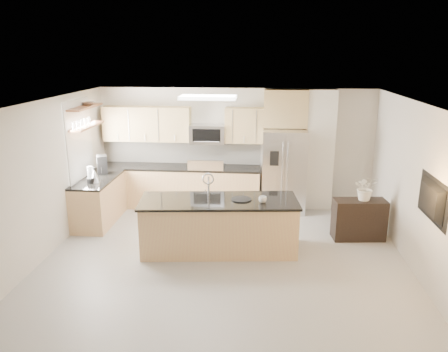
# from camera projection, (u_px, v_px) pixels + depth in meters

# --- Properties ---
(floor) EXTENTS (6.50, 6.50, 0.00)m
(floor) POSITION_uv_depth(u_px,v_px,m) (222.00, 270.00, 6.93)
(floor) COLOR #9F9D97
(floor) RESTS_ON ground
(ceiling) EXTENTS (6.00, 6.50, 0.02)m
(ceiling) POSITION_uv_depth(u_px,v_px,m) (222.00, 106.00, 6.22)
(ceiling) COLOR white
(ceiling) RESTS_ON wall_back
(wall_back) EXTENTS (6.00, 0.02, 2.60)m
(wall_back) POSITION_uv_depth(u_px,v_px,m) (236.00, 147.00, 9.68)
(wall_back) COLOR beige
(wall_back) RESTS_ON floor
(wall_front) EXTENTS (6.00, 0.02, 2.60)m
(wall_front) POSITION_uv_depth(u_px,v_px,m) (184.00, 319.00, 3.46)
(wall_front) COLOR beige
(wall_front) RESTS_ON floor
(wall_left) EXTENTS (0.02, 6.50, 2.60)m
(wall_left) POSITION_uv_depth(u_px,v_px,m) (32.00, 187.00, 6.83)
(wall_left) COLOR beige
(wall_left) RESTS_ON floor
(wall_right) EXTENTS (0.02, 6.50, 2.60)m
(wall_right) POSITION_uv_depth(u_px,v_px,m) (428.00, 198.00, 6.32)
(wall_right) COLOR beige
(wall_right) RESTS_ON floor
(back_counter) EXTENTS (3.55, 0.66, 1.44)m
(back_counter) POSITION_uv_depth(u_px,v_px,m) (180.00, 186.00, 9.71)
(back_counter) COLOR #D4BA75
(back_counter) RESTS_ON floor
(left_counter) EXTENTS (0.66, 1.50, 0.92)m
(left_counter) POSITION_uv_depth(u_px,v_px,m) (99.00, 200.00, 8.80)
(left_counter) COLOR #D4BA75
(left_counter) RESTS_ON floor
(range) EXTENTS (0.76, 0.64, 1.14)m
(range) POSITION_uv_depth(u_px,v_px,m) (207.00, 187.00, 9.65)
(range) COLOR black
(range) RESTS_ON floor
(upper_cabinets) EXTENTS (3.50, 0.33, 0.75)m
(upper_cabinets) POSITION_uv_depth(u_px,v_px,m) (176.00, 124.00, 9.49)
(upper_cabinets) COLOR tan
(upper_cabinets) RESTS_ON wall_back
(microwave) EXTENTS (0.76, 0.40, 0.40)m
(microwave) POSITION_uv_depth(u_px,v_px,m) (208.00, 134.00, 9.45)
(microwave) COLOR #BCBCBE
(microwave) RESTS_ON upper_cabinets
(refrigerator) EXTENTS (0.92, 0.78, 1.78)m
(refrigerator) POSITION_uv_depth(u_px,v_px,m) (284.00, 171.00, 9.35)
(refrigerator) COLOR #BCBCBE
(refrigerator) RESTS_ON floor
(partition_column) EXTENTS (0.60, 0.30, 2.60)m
(partition_column) POSITION_uv_depth(u_px,v_px,m) (320.00, 150.00, 9.39)
(partition_column) COLOR silver
(partition_column) RESTS_ON floor
(window) EXTENTS (0.04, 1.15, 1.65)m
(window) POSITION_uv_depth(u_px,v_px,m) (79.00, 142.00, 8.50)
(window) COLOR white
(window) RESTS_ON wall_left
(shelf_lower) EXTENTS (0.30, 1.20, 0.04)m
(shelf_lower) POSITION_uv_depth(u_px,v_px,m) (86.00, 126.00, 8.50)
(shelf_lower) COLOR brown
(shelf_lower) RESTS_ON wall_left
(shelf_upper) EXTENTS (0.30, 1.20, 0.04)m
(shelf_upper) POSITION_uv_depth(u_px,v_px,m) (84.00, 107.00, 8.40)
(shelf_upper) COLOR brown
(shelf_upper) RESTS_ON wall_left
(ceiling_fixture) EXTENTS (1.00, 0.50, 0.06)m
(ceiling_fixture) POSITION_uv_depth(u_px,v_px,m) (208.00, 97.00, 7.79)
(ceiling_fixture) COLOR white
(ceiling_fixture) RESTS_ON ceiling
(island) EXTENTS (2.76, 1.23, 1.35)m
(island) POSITION_uv_depth(u_px,v_px,m) (219.00, 225.00, 7.53)
(island) COLOR #D4BA75
(island) RESTS_ON floor
(credenza) EXTENTS (0.97, 0.49, 0.75)m
(credenza) POSITION_uv_depth(u_px,v_px,m) (359.00, 219.00, 8.02)
(credenza) COLOR black
(credenza) RESTS_ON floor
(cup) EXTENTS (0.15, 0.15, 0.11)m
(cup) POSITION_uv_depth(u_px,v_px,m) (263.00, 200.00, 7.25)
(cup) COLOR white
(cup) RESTS_ON island
(platter) EXTENTS (0.41, 0.41, 0.02)m
(platter) POSITION_uv_depth(u_px,v_px,m) (241.00, 199.00, 7.40)
(platter) COLOR black
(platter) RESTS_ON island
(blender) EXTENTS (0.14, 0.14, 0.33)m
(blender) POSITION_uv_depth(u_px,v_px,m) (90.00, 176.00, 8.33)
(blender) COLOR black
(blender) RESTS_ON left_counter
(kettle) EXTENTS (0.23, 0.23, 0.28)m
(kettle) POSITION_uv_depth(u_px,v_px,m) (94.00, 176.00, 8.41)
(kettle) COLOR #BCBCBE
(kettle) RESTS_ON left_counter
(coffee_maker) EXTENTS (0.28, 0.30, 0.37)m
(coffee_maker) POSITION_uv_depth(u_px,v_px,m) (102.00, 165.00, 8.98)
(coffee_maker) COLOR black
(coffee_maker) RESTS_ON left_counter
(bowl) EXTENTS (0.39, 0.39, 0.08)m
(bowl) POSITION_uv_depth(u_px,v_px,m) (88.00, 103.00, 8.58)
(bowl) COLOR #BCBCBE
(bowl) RESTS_ON shelf_upper
(flower_vase) EXTENTS (0.65, 0.57, 0.70)m
(flower_vase) POSITION_uv_depth(u_px,v_px,m) (367.00, 182.00, 7.83)
(flower_vase) COLOR white
(flower_vase) RESTS_ON credenza
(television) EXTENTS (0.14, 1.08, 0.62)m
(television) POSITION_uv_depth(u_px,v_px,m) (427.00, 199.00, 6.12)
(television) COLOR black
(television) RESTS_ON wall_right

